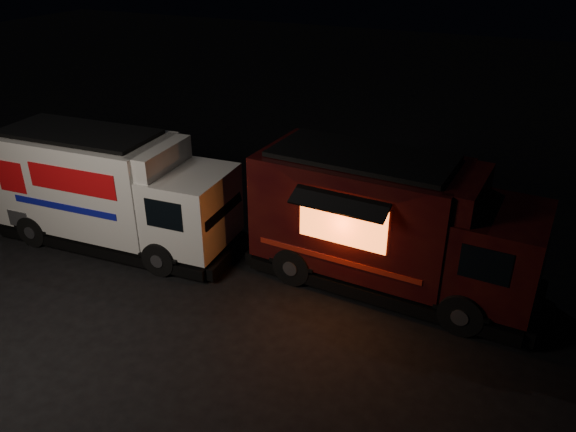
# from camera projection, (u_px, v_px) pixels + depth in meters

# --- Properties ---
(ground) EXTENTS (80.00, 80.00, 0.00)m
(ground) POSITION_uv_depth(u_px,v_px,m) (173.00, 297.00, 12.64)
(ground) COLOR black
(ground) RESTS_ON ground
(white_truck) EXTENTS (6.64, 2.61, 2.96)m
(white_truck) POSITION_uv_depth(u_px,v_px,m) (115.00, 190.00, 14.25)
(white_truck) COLOR silver
(white_truck) RESTS_ON ground
(red_truck) EXTENTS (6.71, 2.82, 3.06)m
(red_truck) POSITION_uv_depth(u_px,v_px,m) (395.00, 225.00, 12.47)
(red_truck) COLOR #390E0A
(red_truck) RESTS_ON ground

